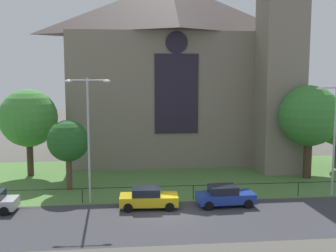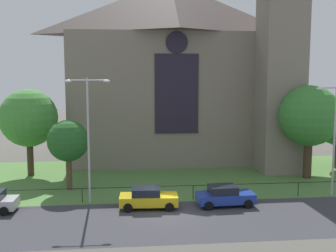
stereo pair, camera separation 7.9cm
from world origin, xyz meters
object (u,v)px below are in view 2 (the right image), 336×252
tree_left_near (68,141)px  tree_right_near (309,116)px  tree_left_far (29,118)px  streetlamp_far (335,127)px  church_building (178,69)px  parked_car_yellow (148,198)px  parked_car_blue (225,196)px  streetlamp_near (88,126)px

tree_left_near → tree_right_near: tree_right_near is taller
tree_left_far → streetlamp_far: (25.51, -9.26, 0.02)m
church_building → tree_left_near: 17.31m
tree_left_far → parked_car_yellow: size_ratio=1.93×
tree_left_near → parked_car_blue: tree_left_near is taller
tree_left_far → parked_car_blue: 20.23m
tree_right_near → parked_car_yellow: size_ratio=2.03×
tree_right_near → tree_left_far: (-25.97, 3.64, -0.29)m
streetlamp_far → tree_right_near: bearing=85.3°
church_building → parked_car_blue: size_ratio=6.07×
streetlamp_far → parked_car_yellow: (-14.85, -1.62, -4.81)m
tree_left_near → church_building: bearing=48.5°
streetlamp_far → church_building: bearing=123.1°
parked_car_blue → tree_left_near: bearing=152.1°
tree_left_near → streetlamp_near: streetlamp_near is taller
tree_left_near → parked_car_blue: (12.00, -5.62, -3.38)m
tree_left_near → streetlamp_far: streetlamp_far is taller
tree_right_near → parked_car_blue: tree_right_near is taller
streetlamp_near → streetlamp_far: size_ratio=1.07×
streetlamp_near → tree_left_far: bearing=124.5°
tree_right_near → parked_car_blue: (-9.64, -7.29, -5.08)m
streetlamp_far → parked_car_yellow: size_ratio=2.06×
church_building → tree_left_near: bearing=-131.5°
tree_left_near → tree_right_near: (21.64, 1.67, 1.70)m
tree_right_near → parked_car_yellow: tree_right_near is taller
tree_left_near → tree_left_far: 7.00m
church_building → parked_car_yellow: church_building is taller
church_building → parked_car_blue: church_building is taller
tree_left_near → parked_car_yellow: tree_left_near is taller
streetlamp_near → parked_car_blue: 11.34m
tree_right_near → streetlamp_near: bearing=-164.0°
streetlamp_near → parked_car_blue: bearing=-9.5°
streetlamp_near → parked_car_blue: size_ratio=2.20×
church_building → tree_right_near: (10.94, -10.45, -4.45)m
parked_car_blue → tree_right_near: bearing=34.3°
parked_car_yellow → tree_right_near: bearing=28.2°
tree_left_far → tree_right_near: bearing=-8.0°
parked_car_blue → streetlamp_near: bearing=167.7°
streetlamp_near → streetlamp_far: streetlamp_near is taller
tree_left_near → streetlamp_far: (21.18, -3.95, 1.43)m
church_building → tree_right_near: 15.77m
streetlamp_near → parked_car_yellow: bearing=-20.6°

